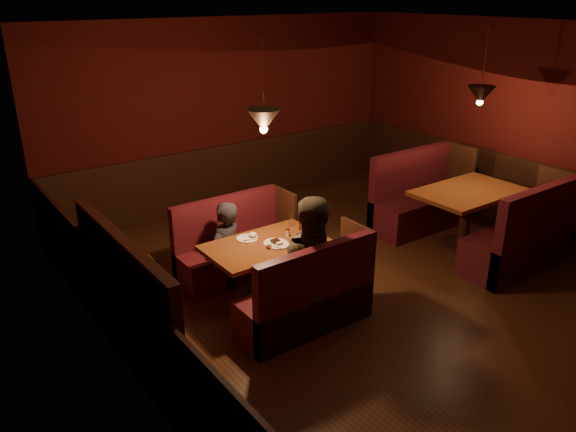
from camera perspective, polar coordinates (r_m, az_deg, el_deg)
room at (r=6.14m, az=8.39°, el=0.72°), size 6.02×7.02×2.92m
main_table at (r=6.17m, az=-2.16°, el=-4.11°), size 1.31×0.79×0.92m
main_bench_far at (r=6.84m, az=-5.51°, el=-3.57°), size 1.44×0.51×0.98m
main_bench_near at (r=5.75m, az=2.18°, el=-8.76°), size 1.44×0.51×0.98m
second_table at (r=7.83m, az=17.69°, el=1.09°), size 1.43×0.92×0.81m
second_bench_far at (r=8.42m, az=13.05°, el=1.32°), size 1.58×0.59×1.13m
second_bench_near at (r=7.51m, az=22.78°, el=-2.48°), size 1.58×0.59×1.13m
diner_a at (r=6.44m, az=-6.47°, el=-1.51°), size 0.60×0.51×1.40m
diner_b at (r=5.61m, az=3.02°, el=-3.19°), size 1.00×0.88×1.74m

